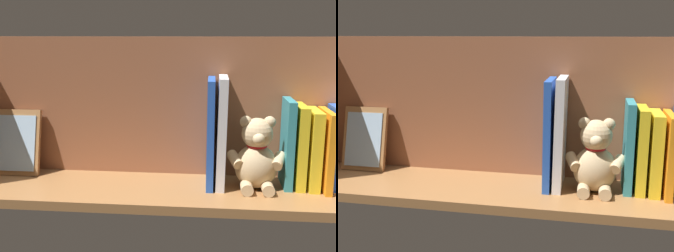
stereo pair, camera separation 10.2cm
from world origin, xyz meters
TOP-DOWN VIEW (x-y plane):
  - ground_plane at (0.00, 0.00)cm, footprint 108.68×25.22cm
  - shelf_back_panel at (0.00, -10.36)cm, footprint 108.68×1.50cm
  - book_0 at (-39.63, -4.17)cm, footprint 2.21×10.08cm
  - book_1 at (-36.99, -2.78)cm, footprint 1.62×12.87cm
  - book_2 at (-34.21, -3.50)cm, footprint 2.47×11.43cm
  - book_3 at (-31.14, -3.73)cm, footprint 2.21×10.96cm
  - book_4 at (-28.37, -3.84)cm, footprint 1.87×10.73cm
  - teddy_bear at (-20.91, -0.88)cm, footprint 14.19×11.13cm
  - book_5 at (-12.63, -2.77)cm, footprint 2.41×12.88cm
  - book_6 at (-10.03, -2.67)cm, footprint 1.68×13.09cm
  - picture_frame_leaning at (40.31, -5.96)cm, footprint 12.14×5.80cm

SIDE VIEW (x-z plane):
  - ground_plane at x=0.00cm, z-range -2.20..0.00cm
  - teddy_bear at x=-20.91cm, z-range -1.05..16.44cm
  - picture_frame_leaning at x=40.31cm, z-range -0.16..16.76cm
  - book_1 at x=-36.99cm, z-range 0.00..18.75cm
  - book_2 at x=-34.21cm, z-range 0.00..18.77cm
  - book_0 at x=-39.63cm, z-range 0.00..19.50cm
  - book_3 at x=-31.14cm, z-range 0.00..19.80cm
  - book_4 at x=-28.37cm, z-range 0.00..21.07cm
  - book_6 at x=-10.03cm, z-range 0.00..25.88cm
  - book_5 at x=-12.63cm, z-range -0.01..26.36cm
  - shelf_back_panel at x=0.00cm, z-range 0.00..35.46cm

